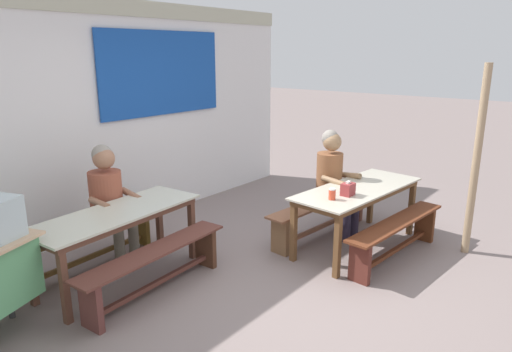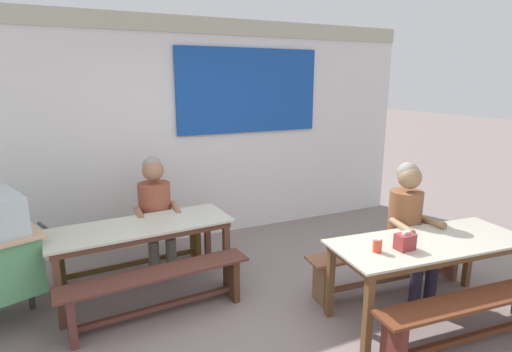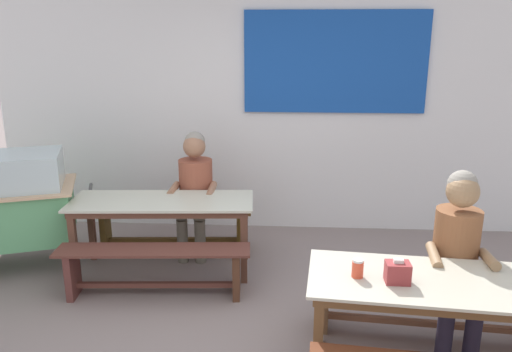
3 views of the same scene
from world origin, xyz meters
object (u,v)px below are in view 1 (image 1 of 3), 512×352
at_px(tissue_box, 348,189).
at_px(wooden_support_post, 476,162).
at_px(dining_table_far, 117,219).
at_px(person_right_near_table, 334,176).
at_px(bench_near_back, 321,212).
at_px(bench_far_front, 155,265).
at_px(condiment_jar, 332,194).
at_px(bench_near_front, 396,234).
at_px(person_center_facing, 109,195).
at_px(bench_far_back, 89,240).
at_px(dining_table_near, 358,194).

height_order(tissue_box, wooden_support_post, wooden_support_post).
distance_m(dining_table_far, person_right_near_table, 2.60).
height_order(bench_near_back, person_right_near_table, person_right_near_table).
distance_m(bench_far_front, bench_near_back, 2.26).
xyz_separation_m(tissue_box, condiment_jar, (-0.24, 0.06, -0.01)).
bearing_deg(bench_near_front, bench_far_front, 145.36).
bearing_deg(person_center_facing, person_right_near_table, -34.96).
xyz_separation_m(person_right_near_table, person_center_facing, (-2.15, 1.50, -0.01)).
distance_m(person_center_facing, tissue_box, 2.56).
bearing_deg(person_right_near_table, person_center_facing, 145.04).
bearing_deg(wooden_support_post, bench_near_back, 111.20).
bearing_deg(bench_far_back, dining_table_far, -86.10).
bearing_deg(person_right_near_table, dining_table_far, 156.36).
distance_m(dining_table_near, bench_near_front, 0.61).
bearing_deg(tissue_box, bench_far_front, 151.16).
distance_m(dining_table_far, bench_far_front, 0.61).
distance_m(bench_near_back, condiment_jar, 0.92).
height_order(person_right_near_table, condiment_jar, person_right_near_table).
relative_size(bench_far_front, condiment_jar, 13.91).
relative_size(bench_far_back, bench_far_front, 1.00).
bearing_deg(bench_far_back, bench_near_back, -32.75).
distance_m(dining_table_near, bench_near_back, 0.61).
xyz_separation_m(person_right_near_table, condiment_jar, (-0.76, -0.41, 0.03)).
relative_size(bench_far_back, person_right_near_table, 1.29).
relative_size(dining_table_far, dining_table_near, 0.96).
bearing_deg(tissue_box, dining_table_far, 141.01).
relative_size(condiment_jar, wooden_support_post, 0.06).
distance_m(tissue_box, condiment_jar, 0.24).
distance_m(bench_far_back, tissue_box, 2.80).
xyz_separation_m(bench_far_back, bench_far_front, (0.07, -1.00, -0.01)).
height_order(person_center_facing, wooden_support_post, wooden_support_post).
xyz_separation_m(bench_near_back, person_center_facing, (-2.02, 1.43, 0.44)).
height_order(person_right_near_table, tissue_box, person_right_near_table).
relative_size(dining_table_near, person_right_near_table, 1.39).
height_order(person_center_facing, condiment_jar, person_center_facing).
xyz_separation_m(bench_near_front, person_right_near_table, (0.23, 0.92, 0.45)).
relative_size(dining_table_near, tissue_box, 11.62).
xyz_separation_m(dining_table_far, tissue_box, (1.86, -1.51, 0.15)).
bearing_deg(bench_far_front, person_right_near_table, -12.99).
bearing_deg(condiment_jar, tissue_box, -13.66).
bearing_deg(bench_near_back, dining_table_near, -95.28).
distance_m(bench_far_back, person_right_near_table, 2.90).
relative_size(dining_table_far, bench_far_front, 1.04).
distance_m(bench_near_front, tissue_box, 0.73).
xyz_separation_m(dining_table_far, person_right_near_table, (2.38, -1.04, 0.11)).
xyz_separation_m(bench_near_back, person_right_near_table, (0.13, -0.08, 0.45)).
distance_m(person_right_near_table, condiment_jar, 0.86).
relative_size(bench_far_front, person_right_near_table, 1.28).
height_order(bench_near_front, wooden_support_post, wooden_support_post).
relative_size(dining_table_near, wooden_support_post, 0.86).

